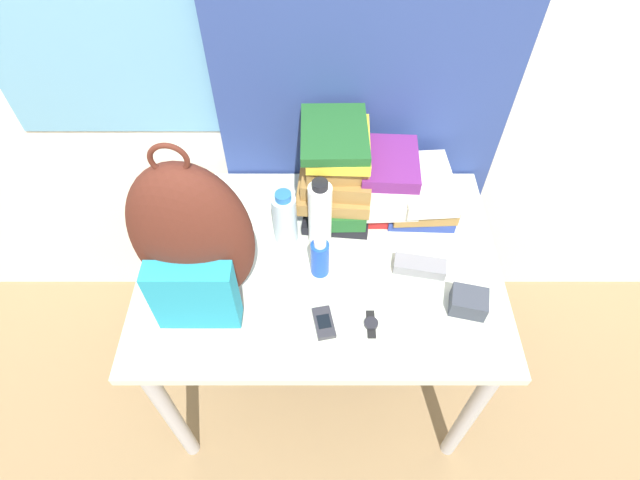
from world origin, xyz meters
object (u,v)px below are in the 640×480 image
object	(u,v)px
backpack	(193,244)
book_stack_center	(387,181)
sunscreen_bottle	(320,257)
water_bottle	(285,218)
camera_pouch	(469,302)
book_stack_right	(422,192)
sports_bottle	(318,215)
cell_phone	(324,323)
sunglasses_case	(420,266)
wristwatch	(371,324)
book_stack_left	(336,173)

from	to	relation	value
backpack	book_stack_center	xyz separation A→B (m)	(0.52, 0.35, -0.13)
book_stack_center	sunscreen_bottle	distance (m)	0.34
water_bottle	camera_pouch	xyz separation A→B (m)	(0.51, -0.25, -0.06)
book_stack_right	sports_bottle	size ratio (longest dim) A/B	1.09
backpack	sunscreen_bottle	xyz separation A→B (m)	(0.31, 0.08, -0.17)
backpack	cell_phone	bearing A→B (deg)	-16.29
sports_bottle	camera_pouch	distance (m)	0.49
book_stack_center	sunscreen_bottle	bearing A→B (deg)	-128.50
sunglasses_case	cell_phone	bearing A→B (deg)	-147.17
book_stack_center	wristwatch	distance (m)	0.46
sunscreen_bottle	wristwatch	size ratio (longest dim) A/B	1.73
camera_pouch	sports_bottle	bearing A→B (deg)	149.65
book_stack_left	book_stack_right	world-z (taller)	book_stack_left
backpack	camera_pouch	distance (m)	0.75
sports_bottle	sunglasses_case	distance (m)	0.33
backpack	sports_bottle	distance (m)	0.39
backpack	sunglasses_case	distance (m)	0.65
book_stack_left	sunscreen_bottle	xyz separation A→B (m)	(-0.05, -0.26, -0.08)
water_bottle	sports_bottle	bearing A→B (deg)	-6.01
sunglasses_case	book_stack_center	bearing A→B (deg)	107.27
cell_phone	sunglasses_case	distance (m)	0.33
water_bottle	cell_phone	size ratio (longest dim) A/B	1.91
book_stack_center	camera_pouch	bearing A→B (deg)	-63.15
book_stack_center	cell_phone	distance (m)	0.50
book_stack_left	camera_pouch	xyz separation A→B (m)	(0.36, -0.39, -0.11)
book_stack_right	backpack	bearing A→B (deg)	-151.74
book_stack_left	book_stack_center	distance (m)	0.16
sports_bottle	sunglasses_case	bearing A→B (deg)	-20.86
book_stack_left	sunscreen_bottle	bearing A→B (deg)	-101.06
book_stack_left	cell_phone	bearing A→B (deg)	-95.16
backpack	book_stack_left	world-z (taller)	backpack
book_stack_right	book_stack_left	bearing A→B (deg)	179.18
sports_bottle	cell_phone	size ratio (longest dim) A/B	2.46
sports_bottle	sunscreen_bottle	world-z (taller)	sports_bottle
book_stack_center	sunglasses_case	bearing A→B (deg)	-72.73
water_bottle	backpack	bearing A→B (deg)	-134.88
camera_pouch	wristwatch	world-z (taller)	camera_pouch
book_stack_center	wristwatch	world-z (taller)	book_stack_center
sunglasses_case	camera_pouch	distance (m)	0.17
book_stack_left	cell_phone	world-z (taller)	book_stack_left
water_bottle	wristwatch	bearing A→B (deg)	-51.53
book_stack_left	sports_bottle	world-z (taller)	book_stack_left
water_bottle	sunglasses_case	xyz separation A→B (m)	(0.40, -0.12, -0.07)
water_bottle	sunglasses_case	bearing A→B (deg)	-17.31
book_stack_left	sunscreen_bottle	distance (m)	0.28
water_bottle	sports_bottle	xyz separation A→B (m)	(0.10, -0.01, 0.03)
water_bottle	sports_bottle	size ratio (longest dim) A/B	0.78
sports_bottle	wristwatch	world-z (taller)	sports_bottle
sports_bottle	wristwatch	bearing A→B (deg)	-64.08
backpack	camera_pouch	world-z (taller)	backpack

